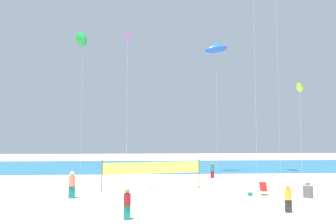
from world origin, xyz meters
TOP-DOWN VIEW (x-y plane):
  - ground_plane at (0.00, 0.00)m, footprint 120.00×120.00m
  - ocean_band at (0.00, 28.37)m, footprint 120.00×20.00m
  - beachgoer_mustard_shirt at (5.40, 0.22)m, footprint 0.35×0.35m
  - beachgoer_teal_shirt at (4.02, 14.82)m, footprint 0.36×0.36m
  - beachgoer_maroon_shirt at (-3.43, -0.85)m, footprint 0.36×0.36m
  - beachgoer_coral_shirt at (-7.59, 5.03)m, footprint 0.42×0.42m
  - folding_beach_chair at (5.95, 5.55)m, footprint 0.52×0.65m
  - trash_barrel at (8.60, 4.30)m, footprint 0.65×0.65m
  - volleyball_net at (-2.08, 8.09)m, footprint 7.73×1.52m
  - beach_handbag at (4.84, 5.20)m, footprint 0.30×0.15m
  - kite_blue_inflatable at (5.41, 18.89)m, footprint 2.86×1.10m
  - kite_lime_inflatable at (10.35, 8.70)m, footprint 1.31×1.62m
  - kite_violet_diamond at (-4.05, 7.00)m, footprint 0.84×0.85m
  - kite_green_delta at (-9.66, 17.39)m, footprint 1.28×1.63m

SIDE VIEW (x-z plane):
  - ground_plane at x=0.00m, z-range 0.00..0.00m
  - ocean_band at x=0.00m, z-range 0.00..0.01m
  - beach_handbag at x=4.84m, z-range 0.00..0.24m
  - trash_barrel at x=8.60m, z-range 0.00..0.80m
  - folding_beach_chair at x=5.95m, z-range 0.02..0.91m
  - beachgoer_mustard_shirt at x=5.40m, z-range 0.05..1.59m
  - beachgoer_teal_shirt at x=4.02m, z-range 0.05..1.62m
  - beachgoer_maroon_shirt at x=-3.43m, z-range 0.05..1.63m
  - beachgoer_coral_shirt at x=-7.59m, z-range 0.06..1.88m
  - volleyball_net at x=-2.08m, z-range 0.43..2.83m
  - kite_lime_inflatable at x=10.35m, z-range 3.93..12.72m
  - kite_violet_diamond at x=-4.05m, z-range 5.72..17.81m
  - kite_blue_inflatable at x=5.41m, z-range 6.82..21.95m
  - kite_green_delta at x=-9.66m, z-range 7.02..22.75m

